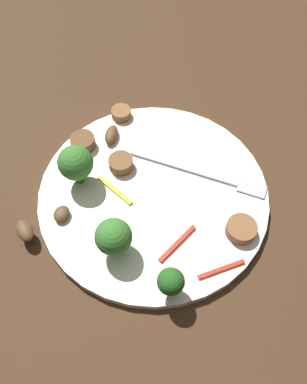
% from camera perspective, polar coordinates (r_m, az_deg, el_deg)
% --- Properties ---
extents(ground_plane, '(1.40, 1.40, 0.00)m').
position_cam_1_polar(ground_plane, '(0.50, 0.00, -0.71)').
color(ground_plane, '#422B19').
extents(plate, '(0.28, 0.28, 0.01)m').
position_cam_1_polar(plate, '(0.50, 0.00, -0.36)').
color(plate, white).
rests_on(plate, ground_plane).
extents(fork, '(0.18, 0.02, 0.00)m').
position_cam_1_polar(fork, '(0.51, 7.59, 2.41)').
color(fork, silver).
rests_on(fork, plate).
extents(broccoli_floret_0, '(0.03, 0.03, 0.05)m').
position_cam_1_polar(broccoli_floret_0, '(0.41, 2.48, -12.74)').
color(broccoli_floret_0, '#296420').
rests_on(broccoli_floret_0, plate).
extents(broccoli_floret_1, '(0.04, 0.04, 0.06)m').
position_cam_1_polar(broccoli_floret_1, '(0.48, -11.08, 4.05)').
color(broccoli_floret_1, '#408630').
rests_on(broccoli_floret_1, plate).
extents(broccoli_floret_2, '(0.04, 0.04, 0.05)m').
position_cam_1_polar(broccoli_floret_2, '(0.43, -5.74, -6.42)').
color(broccoli_floret_2, '#408630').
rests_on(broccoli_floret_2, plate).
extents(sausage_slice_0, '(0.04, 0.04, 0.02)m').
position_cam_1_polar(sausage_slice_0, '(0.54, -10.05, 7.05)').
color(sausage_slice_0, brown).
rests_on(sausage_slice_0, plate).
extents(sausage_slice_1, '(0.04, 0.04, 0.01)m').
position_cam_1_polar(sausage_slice_1, '(0.51, -4.68, 4.11)').
color(sausage_slice_1, brown).
rests_on(sausage_slice_1, plate).
extents(sausage_slice_2, '(0.05, 0.05, 0.01)m').
position_cam_1_polar(sausage_slice_2, '(0.47, 12.42, -5.22)').
color(sausage_slice_2, brown).
rests_on(sausage_slice_2, plate).
extents(sausage_slice_3, '(0.03, 0.03, 0.01)m').
position_cam_1_polar(sausage_slice_3, '(0.57, -4.66, 11.18)').
color(sausage_slice_3, brown).
rests_on(sausage_slice_3, plate).
extents(mushroom_0, '(0.03, 0.03, 0.01)m').
position_cam_1_polar(mushroom_0, '(0.48, -17.94, -5.27)').
color(mushroom_0, brown).
rests_on(mushroom_0, plate).
extents(mushroom_1, '(0.02, 0.02, 0.01)m').
position_cam_1_polar(mushroom_1, '(0.48, -13.01, -3.06)').
color(mushroom_1, brown).
rests_on(mushroom_1, plate).
extents(mushroom_2, '(0.02, 0.03, 0.01)m').
position_cam_1_polar(mushroom_2, '(0.54, -6.04, 8.14)').
color(mushroom_2, brown).
rests_on(mushroom_2, plate).
extents(pepper_strip_0, '(0.04, 0.04, 0.00)m').
position_cam_1_polar(pepper_strip_0, '(0.45, 9.67, -10.85)').
color(pepper_strip_0, red).
rests_on(pepper_strip_0, plate).
extents(pepper_strip_1, '(0.03, 0.06, 0.00)m').
position_cam_1_polar(pepper_strip_1, '(0.46, 3.41, -7.35)').
color(pepper_strip_1, red).
rests_on(pepper_strip_1, plate).
extents(pepper_strip_2, '(0.06, 0.03, 0.00)m').
position_cam_1_polar(pepper_strip_2, '(0.49, -5.56, 0.27)').
color(pepper_strip_2, yellow).
rests_on(pepper_strip_2, plate).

